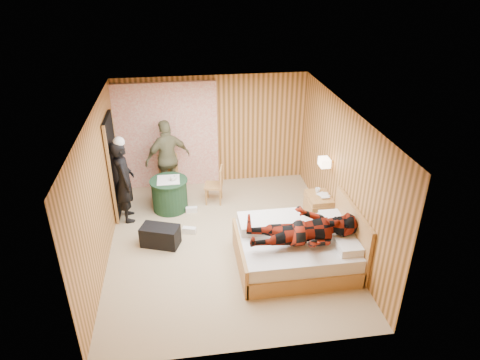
{
  "coord_description": "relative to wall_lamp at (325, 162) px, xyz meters",
  "views": [
    {
      "loc": [
        -0.66,
        -6.48,
        4.69
      ],
      "look_at": [
        0.33,
        0.44,
        1.05
      ],
      "focal_mm": 32.0,
      "sensor_mm": 36.0,
      "label": 1
    }
  ],
  "objects": [
    {
      "name": "ceiling",
      "position": [
        -1.92,
        -0.45,
        1.2
      ],
      "size": [
        4.2,
        5.0,
        0.01
      ],
      "primitive_type": "cube",
      "color": "silver",
      "rests_on": "wall_back"
    },
    {
      "name": "wall_lamp",
      "position": [
        0.0,
        0.0,
        0.0
      ],
      "size": [
        0.26,
        0.24,
        0.16
      ],
      "color": "gold",
      "rests_on": "wall_right"
    },
    {
      "name": "man_on_bed",
      "position": [
        -0.77,
        -1.45,
        -0.35
      ],
      "size": [
        0.86,
        0.67,
        1.77
      ],
      "primitive_type": "imported",
      "rotation": [
        0.0,
        1.57,
        0.0
      ],
      "color": "maroon",
      "rests_on": "bed"
    },
    {
      "name": "cup_table",
      "position": [
        -2.84,
        0.85,
        -0.57
      ],
      "size": [
        0.13,
        0.13,
        0.1
      ],
      "primitive_type": "imported",
      "rotation": [
        0.0,
        0.0,
        -0.05
      ],
      "color": "white",
      "rests_on": "round_table"
    },
    {
      "name": "doorway",
      "position": [
        -3.98,
        0.95,
        -0.28
      ],
      "size": [
        0.06,
        0.9,
        2.05
      ],
      "primitive_type": "cube",
      "color": "black",
      "rests_on": "floor"
    },
    {
      "name": "nightstand",
      "position": [
        -0.04,
        -0.02,
        -0.99
      ],
      "size": [
        0.45,
        0.62,
        0.6
      ],
      "color": "tan",
      "rests_on": "floor"
    },
    {
      "name": "book_upper",
      "position": [
        -0.04,
        -0.07,
        -0.67
      ],
      "size": [
        0.18,
        0.23,
        0.02
      ],
      "primitive_type": "imported",
      "rotation": [
        0.0,
        0.0,
        -0.06
      ],
      "color": "white",
      "rests_on": "nightstand"
    },
    {
      "name": "sneaker_right",
      "position": [
        -2.58,
        -0.05,
        -1.24
      ],
      "size": [
        0.28,
        0.18,
        0.11
      ],
      "primitive_type": "cube",
      "rotation": [
        0.0,
        0.0,
        -0.3
      ],
      "color": "white",
      "rests_on": "floor"
    },
    {
      "name": "man_at_table",
      "position": [
        -2.94,
        1.55,
        -0.44
      ],
      "size": [
        1.09,
        0.79,
        1.72
      ],
      "primitive_type": "imported",
      "rotation": [
        0.0,
        0.0,
        3.55
      ],
      "color": "#676645",
      "rests_on": "floor"
    },
    {
      "name": "chair_far",
      "position": [
        -2.94,
        1.52,
        -0.76
      ],
      "size": [
        0.44,
        0.44,
        0.93
      ],
      "rotation": [
        0.0,
        0.0,
        0.05
      ],
      "color": "tan",
      "rests_on": "floor"
    },
    {
      "name": "book_lower",
      "position": [
        -0.04,
        -0.07,
        -0.69
      ],
      "size": [
        0.25,
        0.27,
        0.02
      ],
      "primitive_type": "imported",
      "rotation": [
        0.0,
        0.0,
        0.48
      ],
      "color": "white",
      "rests_on": "nightstand"
    },
    {
      "name": "round_table",
      "position": [
        -2.94,
        0.9,
        -0.95
      ],
      "size": [
        0.77,
        0.77,
        0.69
      ],
      "color": "#1C3E25",
      "rests_on": "floor"
    },
    {
      "name": "bed",
      "position": [
        -0.8,
        -1.22,
        -1.0
      ],
      "size": [
        1.97,
        1.52,
        1.05
      ],
      "color": "tan",
      "rests_on": "floor"
    },
    {
      "name": "chair_near",
      "position": [
        -1.94,
        1.04,
        -0.82
      ],
      "size": [
        0.43,
        0.43,
        0.82
      ],
      "rotation": [
        0.0,
        0.0,
        -1.76
      ],
      "color": "tan",
      "rests_on": "floor"
    },
    {
      "name": "wall_right",
      "position": [
        0.18,
        -0.45,
        -0.05
      ],
      "size": [
        0.02,
        5.0,
        2.5
      ],
      "primitive_type": "cube",
      "color": "tan",
      "rests_on": "floor"
    },
    {
      "name": "wall_back",
      "position": [
        -1.92,
        2.05,
        -0.05
      ],
      "size": [
        4.2,
        0.02,
        2.5
      ],
      "primitive_type": "cube",
      "color": "tan",
      "rests_on": "floor"
    },
    {
      "name": "duffel_bag",
      "position": [
        -3.11,
        -0.36,
        -1.11
      ],
      "size": [
        0.76,
        0.57,
        0.38
      ],
      "primitive_type": "cube",
      "rotation": [
        0.0,
        0.0,
        -0.35
      ],
      "color": "black",
      "rests_on": "floor"
    },
    {
      "name": "cup_nightstand",
      "position": [
        -0.04,
        0.11,
        -0.66
      ],
      "size": [
        0.11,
        0.11,
        0.09
      ],
      "primitive_type": "imported",
      "rotation": [
        0.0,
        0.0,
        0.05
      ],
      "color": "white",
      "rests_on": "nightstand"
    },
    {
      "name": "woman_standing",
      "position": [
        -3.77,
        0.65,
        -0.46
      ],
      "size": [
        0.52,
        0.68,
        1.68
      ],
      "primitive_type": "imported",
      "rotation": [
        0.0,
        0.0,
        1.77
      ],
      "color": "black",
      "rests_on": "floor"
    },
    {
      "name": "curtain",
      "position": [
        -2.92,
        1.98,
        -0.1
      ],
      "size": [
        2.2,
        0.08,
        2.4
      ],
      "primitive_type": "cube",
      "color": "#EDE5CD",
      "rests_on": "floor"
    },
    {
      "name": "floor",
      "position": [
        -1.92,
        -0.45,
        -1.3
      ],
      "size": [
        4.2,
        5.0,
        0.01
      ],
      "primitive_type": "cube",
      "color": "tan",
      "rests_on": "ground"
    },
    {
      "name": "wall_left",
      "position": [
        -4.02,
        -0.45,
        -0.05
      ],
      "size": [
        0.02,
        5.0,
        2.5
      ],
      "primitive_type": "cube",
      "color": "tan",
      "rests_on": "floor"
    },
    {
      "name": "sneaker_left",
      "position": [
        -2.51,
        0.71,
        -1.25
      ],
      "size": [
        0.24,
        0.1,
        0.11
      ],
      "primitive_type": "cube",
      "rotation": [
        0.0,
        0.0,
        -0.0
      ],
      "color": "white",
      "rests_on": "floor"
    }
  ]
}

